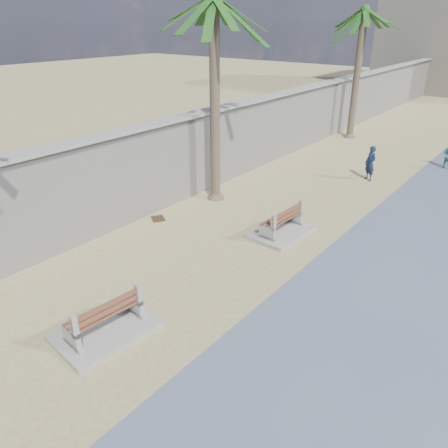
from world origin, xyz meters
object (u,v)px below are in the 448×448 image
Objects in this scene: palm_mid at (214,1)px; palm_back at (365,12)px; bench_far at (281,223)px; person_a at (371,161)px; bench_near at (105,318)px.

palm_mid reaches higher than palm_back.
bench_far is 0.29× the size of palm_back.
bench_near is at bearing -61.32° from person_a.
bench_far is (0.53, 7.64, -0.01)m from bench_near.
person_a is at bearing 87.81° from bench_far.
person_a is (4.26, -7.55, -6.61)m from palm_back.
palm_mid is at bearing 163.33° from bench_far.
bench_near is at bearing -81.48° from palm_back.
palm_mid is at bearing 112.15° from bench_near.
bench_far is 7.79m from person_a.
palm_back is (-3.97, 15.32, 7.15)m from bench_far.
bench_near is 7.65m from bench_far.
palm_back is 4.37× the size of person_a.
palm_mid reaches higher than person_a.
bench_far is at bearing 86.06° from bench_near.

